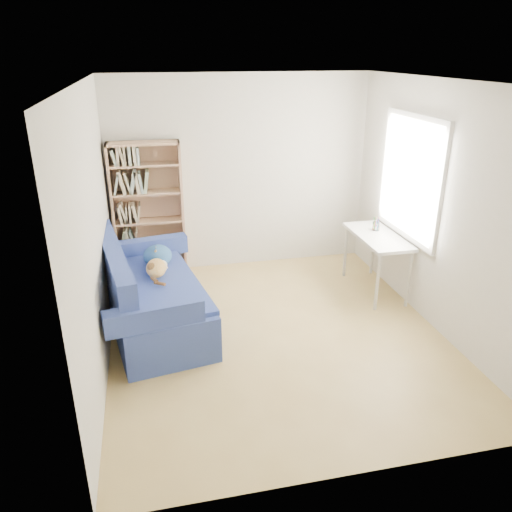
# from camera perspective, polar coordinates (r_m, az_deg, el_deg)

# --- Properties ---
(ground) EXTENTS (4.00, 4.00, 0.00)m
(ground) POSITION_cam_1_polar(r_m,az_deg,el_deg) (5.49, 2.34, -8.88)
(ground) COLOR tan
(ground) RESTS_ON ground
(room_shell) EXTENTS (3.54, 4.04, 2.62)m
(room_shell) POSITION_cam_1_polar(r_m,az_deg,el_deg) (4.90, 3.67, 8.03)
(room_shell) COLOR silver
(room_shell) RESTS_ON ground
(sofa) EXTENTS (1.24, 2.10, 0.96)m
(sofa) POSITION_cam_1_polar(r_m,az_deg,el_deg) (5.61, -12.08, -4.45)
(sofa) COLOR navy
(sofa) RESTS_ON ground
(bookshelf) EXTENTS (0.90, 0.28, 1.81)m
(bookshelf) POSITION_cam_1_polar(r_m,az_deg,el_deg) (6.68, -12.15, 4.37)
(bookshelf) COLOR tan
(bookshelf) RESTS_ON ground
(desk) EXTENTS (0.50, 1.09, 0.75)m
(desk) POSITION_cam_1_polar(r_m,az_deg,el_deg) (6.34, 13.70, 1.62)
(desk) COLOR silver
(desk) RESTS_ON ground
(pen_cup) EXTENTS (0.09, 0.09, 0.17)m
(pen_cup) POSITION_cam_1_polar(r_m,az_deg,el_deg) (6.46, 13.56, 3.45)
(pen_cup) COLOR white
(pen_cup) RESTS_ON desk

